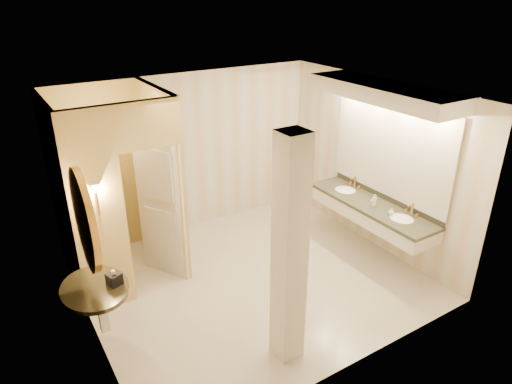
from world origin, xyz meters
TOP-DOWN VIEW (x-y plane):
  - floor at (0.00, 0.00)m, footprint 4.50×4.50m
  - ceiling at (0.00, 0.00)m, footprint 4.50×4.50m
  - wall_back at (0.00, 2.00)m, footprint 4.50×0.02m
  - wall_front at (0.00, -2.00)m, footprint 4.50×0.02m
  - wall_left at (-2.25, 0.00)m, footprint 0.02×4.00m
  - wall_right at (2.25, 0.00)m, footprint 0.02×4.00m
  - toilet_closet at (-1.13, 0.97)m, footprint 1.50×1.55m
  - wall_sconce at (-1.93, 0.43)m, footprint 0.14×0.14m
  - vanity at (1.98, -0.33)m, footprint 0.75×2.40m
  - console_shelf at (-2.21, -0.25)m, footprint 0.92×0.92m
  - pillar at (-0.44, -1.45)m, footprint 0.29×0.29m
  - tissue_box at (-2.02, -0.32)m, footprint 0.18×0.18m
  - toilet at (-1.86, 1.39)m, footprint 0.47×0.71m
  - soap_bottle_a at (1.90, -0.40)m, footprint 0.08×0.08m
  - soap_bottle_b at (1.90, -0.77)m, footprint 0.11×0.11m
  - soap_bottle_c at (1.91, -0.41)m, footprint 0.07×0.07m

SIDE VIEW (x-z plane):
  - floor at x=0.00m, z-range 0.00..0.00m
  - toilet at x=-1.86m, z-range 0.00..0.67m
  - soap_bottle_b at x=1.90m, z-range 0.88..0.98m
  - soap_bottle_a at x=1.90m, z-range 0.88..1.02m
  - tissue_box at x=-2.02m, z-range 0.88..1.02m
  - soap_bottle_c at x=1.91m, z-range 0.88..1.06m
  - console_shelf at x=-2.21m, z-range 0.38..2.29m
  - wall_back at x=0.00m, z-range 0.00..2.70m
  - wall_front at x=0.00m, z-range 0.00..2.70m
  - wall_left at x=-2.25m, z-range 0.00..2.70m
  - wall_right at x=2.25m, z-range 0.00..2.70m
  - pillar at x=-0.44m, z-range 0.00..2.70m
  - toilet_closet at x=-1.13m, z-range 0.04..2.74m
  - vanity at x=1.98m, z-range 0.58..2.67m
  - wall_sconce at x=-1.93m, z-range 1.52..1.94m
  - ceiling at x=0.00m, z-range 2.70..2.70m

